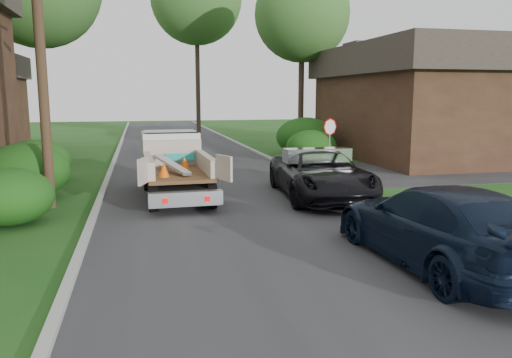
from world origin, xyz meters
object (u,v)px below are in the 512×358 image
at_px(tree_right_far, 302,14).
at_px(navy_suv, 441,226).
at_px(stop_sign, 330,134).
at_px(utility_pole, 40,35).
at_px(house_right, 429,100).
at_px(black_pickup, 321,174).
at_px(flatbed_truck, 173,161).

distance_m(tree_right_far, navy_suv, 24.17).
height_order(stop_sign, utility_pole, utility_pole).
distance_m(stop_sign, house_right, 9.37).
bearing_deg(tree_right_far, navy_suv, -101.10).
bearing_deg(navy_suv, utility_pole, -42.60).
xyz_separation_m(tree_right_far, navy_suv, (-4.41, -22.50, -7.65)).
xyz_separation_m(black_pickup, navy_suv, (-0.06, -7.00, 0.03)).
xyz_separation_m(utility_pole, flatbed_truck, (3.85, 1.45, -4.01)).
bearing_deg(flatbed_truck, tree_right_far, 54.39).
xyz_separation_m(utility_pole, tree_right_far, (12.98, 15.02, 3.31)).
bearing_deg(flatbed_truck, house_right, 25.69).
bearing_deg(tree_right_far, black_pickup, -105.70).
bearing_deg(house_right, tree_right_far, 132.51).
relative_size(utility_pole, navy_suv, 1.74).
bearing_deg(navy_suv, house_right, -122.47).
xyz_separation_m(house_right, navy_suv, (-9.91, -16.50, -2.33)).
bearing_deg(utility_pole, house_right, 26.01).
bearing_deg(stop_sign, flatbed_truck, -159.37).
bearing_deg(utility_pole, tree_right_far, 49.16).
relative_size(stop_sign, utility_pole, 0.25).
bearing_deg(black_pickup, flatbed_truck, 163.02).
relative_size(utility_pole, flatbed_truck, 1.75).
bearing_deg(black_pickup, house_right, 48.93).
distance_m(utility_pole, black_pickup, 9.68).
relative_size(stop_sign, black_pickup, 0.43).
height_order(tree_right_far, navy_suv, tree_right_far).
relative_size(utility_pole, house_right, 0.77).
distance_m(utility_pole, house_right, 20.66).
bearing_deg(stop_sign, tree_right_far, 78.19).
xyz_separation_m(stop_sign, house_right, (7.80, 5.00, 1.38)).
height_order(stop_sign, black_pickup, stop_sign).
distance_m(stop_sign, flatbed_truck, 7.33).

